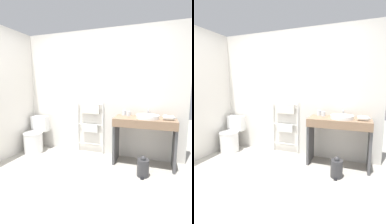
% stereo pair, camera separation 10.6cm
% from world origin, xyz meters
% --- Properties ---
extents(ground_plane, '(12.00, 12.00, 0.00)m').
position_xyz_m(ground_plane, '(0.00, 0.00, 0.00)').
color(ground_plane, '#A8A399').
extents(wall_back, '(3.31, 0.12, 2.44)m').
position_xyz_m(wall_back, '(0.00, 1.53, 1.22)').
color(wall_back, silver).
rests_on(wall_back, ground_plane).
extents(wall_side, '(0.12, 2.18, 2.44)m').
position_xyz_m(wall_side, '(-1.59, 0.74, 1.22)').
color(wall_side, silver).
rests_on(wall_side, ground_plane).
extents(toilet, '(0.40, 0.53, 0.74)m').
position_xyz_m(toilet, '(-1.28, 1.13, 0.29)').
color(toilet, white).
rests_on(toilet, ground_plane).
extents(towel_radiator, '(0.57, 0.06, 1.05)m').
position_xyz_m(towel_radiator, '(-0.14, 1.42, 0.70)').
color(towel_radiator, white).
rests_on(towel_radiator, ground_plane).
extents(vanity_counter, '(1.03, 0.48, 0.84)m').
position_xyz_m(vanity_counter, '(0.94, 1.21, 0.58)').
color(vanity_counter, '#84664C').
rests_on(vanity_counter, ground_plane).
extents(sink_basin, '(0.38, 0.38, 0.06)m').
position_xyz_m(sink_basin, '(0.99, 1.21, 0.87)').
color(sink_basin, white).
rests_on(sink_basin, vanity_counter).
extents(faucet, '(0.02, 0.10, 0.13)m').
position_xyz_m(faucet, '(0.99, 1.41, 0.92)').
color(faucet, silver).
rests_on(faucet, vanity_counter).
extents(cup_near_wall, '(0.08, 0.08, 0.09)m').
position_xyz_m(cup_near_wall, '(0.56, 1.40, 0.88)').
color(cup_near_wall, silver).
rests_on(cup_near_wall, vanity_counter).
extents(cup_near_edge, '(0.07, 0.07, 0.09)m').
position_xyz_m(cup_near_edge, '(0.65, 1.34, 0.88)').
color(cup_near_edge, silver).
rests_on(cup_near_edge, vanity_counter).
extents(hair_dryer, '(0.21, 0.17, 0.08)m').
position_xyz_m(hair_dryer, '(1.32, 1.17, 0.88)').
color(hair_dryer, white).
rests_on(hair_dryer, vanity_counter).
extents(trash_bin, '(0.18, 0.22, 0.33)m').
position_xyz_m(trash_bin, '(0.97, 0.81, 0.14)').
color(trash_bin, '#333335').
rests_on(trash_bin, ground_plane).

